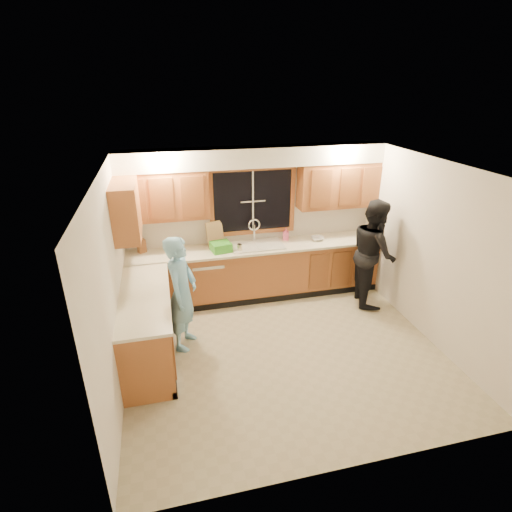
{
  "coord_description": "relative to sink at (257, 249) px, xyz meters",
  "views": [
    {
      "loc": [
        -1.45,
        -4.31,
        3.43
      ],
      "look_at": [
        -0.25,
        0.65,
        1.17
      ],
      "focal_mm": 28.0,
      "sensor_mm": 36.0,
      "label": 1
    }
  ],
  "objects": [
    {
      "name": "knife_block",
      "position": [
        -1.84,
        0.17,
        0.16
      ],
      "size": [
        0.15,
        0.14,
        0.21
      ],
      "primitive_type": "cube",
      "rotation": [
        0.0,
        0.0,
        0.51
      ],
      "color": "brown",
      "rests_on": "countertop_back"
    },
    {
      "name": "sink",
      "position": [
        0.0,
        0.0,
        0.0
      ],
      "size": [
        0.86,
        0.52,
        0.57
      ],
      "color": "silver",
      "rests_on": "countertop_back"
    },
    {
      "name": "soffit",
      "position": [
        0.0,
        0.12,
        1.49
      ],
      "size": [
        4.2,
        0.35,
        0.3
      ],
      "primitive_type": "cube",
      "color": "white",
      "rests_on": "wall_back"
    },
    {
      "name": "stove",
      "position": [
        -1.8,
        -1.82,
        -0.41
      ],
      "size": [
        0.58,
        0.75,
        0.9
      ],
      "primitive_type": "cube",
      "color": "white",
      "rests_on": "floor"
    },
    {
      "name": "dish_crate",
      "position": [
        -0.61,
        -0.07,
        0.13
      ],
      "size": [
        0.35,
        0.33,
        0.14
      ],
      "primitive_type": "cube",
      "rotation": [
        0.0,
        0.0,
        0.18
      ],
      "color": "green",
      "rests_on": "countertop_back"
    },
    {
      "name": "upper_cabinets_right",
      "position": [
        1.43,
        0.13,
        0.96
      ],
      "size": [
        1.35,
        0.33,
        0.75
      ],
      "primitive_type": "cube",
      "color": "#AD6232",
      "rests_on": "wall_back"
    },
    {
      "name": "wall_right",
      "position": [
        2.1,
        -1.6,
        0.39
      ],
      "size": [
        0.0,
        3.8,
        3.8
      ],
      "primitive_type": "plane",
      "rotation": [
        1.57,
        0.0,
        -1.57
      ],
      "color": "silver",
      "rests_on": "ground"
    },
    {
      "name": "wall_left",
      "position": [
        -2.1,
        -1.6,
        0.39
      ],
      "size": [
        0.0,
        3.8,
        3.8
      ],
      "primitive_type": "plane",
      "rotation": [
        1.57,
        0.0,
        1.57
      ],
      "color": "silver",
      "rests_on": "ground"
    },
    {
      "name": "base_cabinets_back",
      "position": [
        0.0,
        -0.0,
        -0.42
      ],
      "size": [
        4.2,
        0.6,
        0.88
      ],
      "primitive_type": "cube",
      "color": "#AD6232",
      "rests_on": "ground"
    },
    {
      "name": "upper_cabinets_left",
      "position": [
        -1.43,
        0.13,
        0.96
      ],
      "size": [
        1.35,
        0.33,
        0.75
      ],
      "primitive_type": "cube",
      "color": "#AD6232",
      "rests_on": "wall_back"
    },
    {
      "name": "ceiling",
      "position": [
        0.0,
        -1.6,
        1.64
      ],
      "size": [
        4.2,
        4.2,
        0.0
      ],
      "primitive_type": "plane",
      "rotation": [
        3.14,
        0.0,
        0.0
      ],
      "color": "white"
    },
    {
      "name": "wall_back",
      "position": [
        0.0,
        0.3,
        0.39
      ],
      "size": [
        4.2,
        0.0,
        4.2
      ],
      "primitive_type": "plane",
      "rotation": [
        1.57,
        0.0,
        0.0
      ],
      "color": "silver",
      "rests_on": "ground"
    },
    {
      "name": "window_frame",
      "position": [
        0.0,
        0.29,
        0.74
      ],
      "size": [
        1.44,
        0.03,
        1.14
      ],
      "color": "black",
      "rests_on": "wall_back"
    },
    {
      "name": "cutting_board",
      "position": [
        -0.66,
        0.22,
        0.25
      ],
      "size": [
        0.32,
        0.2,
        0.39
      ],
      "primitive_type": "cube",
      "rotation": [
        -0.21,
        0.0,
        0.37
      ],
      "color": "tan",
      "rests_on": "countertop_back"
    },
    {
      "name": "can_left",
      "position": [
        -0.33,
        -0.16,
        0.12
      ],
      "size": [
        0.08,
        0.08,
        0.13
      ],
      "primitive_type": "cylinder",
      "rotation": [
        0.0,
        0.0,
        -0.12
      ],
      "color": "beige",
      "rests_on": "countertop_back"
    },
    {
      "name": "dishwasher",
      "position": [
        -0.85,
        -0.01,
        -0.45
      ],
      "size": [
        0.6,
        0.56,
        0.82
      ],
      "primitive_type": "cube",
      "color": "white",
      "rests_on": "floor"
    },
    {
      "name": "countertop_left",
      "position": [
        -1.79,
        -1.25,
        0.04
      ],
      "size": [
        0.63,
        1.9,
        0.04
      ],
      "primitive_type": "cube",
      "color": "#F1E9CB",
      "rests_on": "base_cabinets_left"
    },
    {
      "name": "bowl",
      "position": [
        1.07,
        0.01,
        0.08
      ],
      "size": [
        0.23,
        0.23,
        0.05
      ],
      "primitive_type": "imported",
      "rotation": [
        0.0,
        0.0,
        -0.07
      ],
      "color": "silver",
      "rests_on": "countertop_back"
    },
    {
      "name": "can_right",
      "position": [
        -0.32,
        -0.18,
        0.12
      ],
      "size": [
        0.09,
        0.09,
        0.12
      ],
      "primitive_type": "cylinder",
      "rotation": [
        0.0,
        0.0,
        -0.41
      ],
      "color": "beige",
      "rests_on": "countertop_back"
    },
    {
      "name": "countertop_back",
      "position": [
        0.0,
        -0.02,
        0.04
      ],
      "size": [
        4.2,
        0.63,
        0.04
      ],
      "primitive_type": "cube",
      "color": "#F1E9CB",
      "rests_on": "base_cabinets_back"
    },
    {
      "name": "floor",
      "position": [
        0.0,
        -1.6,
        -0.86
      ],
      "size": [
        4.2,
        4.2,
        0.0
      ],
      "primitive_type": "plane",
      "color": "#B3AA8A",
      "rests_on": "ground"
    },
    {
      "name": "base_cabinets_left",
      "position": [
        -1.8,
        -1.25,
        -0.42
      ],
      "size": [
        0.6,
        1.9,
        0.88
      ],
      "primitive_type": "cube",
      "color": "#AD6232",
      "rests_on": "ground"
    },
    {
      "name": "upper_cabinets_return",
      "position": [
        -1.94,
        -0.48,
        0.96
      ],
      "size": [
        0.33,
        0.9,
        0.75
      ],
      "primitive_type": "cube",
      "color": "#AD6232",
      "rests_on": "wall_left"
    },
    {
      "name": "soap_bottle",
      "position": [
        0.55,
        0.16,
        0.16
      ],
      "size": [
        0.12,
        0.12,
        0.21
      ],
      "primitive_type": "imported",
      "rotation": [
        0.0,
        0.0,
        -0.31
      ],
      "color": "#F25C8E",
      "rests_on": "countertop_back"
    },
    {
      "name": "woman",
      "position": [
        1.79,
        -0.62,
        0.01
      ],
      "size": [
        0.83,
        0.98,
        1.75
      ],
      "primitive_type": "imported",
      "rotation": [
        0.0,
        0.0,
        1.35
      ],
      "color": "black",
      "rests_on": "floor"
    },
    {
      "name": "man",
      "position": [
        -1.31,
        -1.14,
        -0.05
      ],
      "size": [
        0.59,
        0.7,
        1.62
      ],
      "primitive_type": "imported",
      "rotation": [
        0.0,
        0.0,
        1.18
      ],
      "color": "#7BBDE8",
      "rests_on": "floor"
    }
  ]
}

